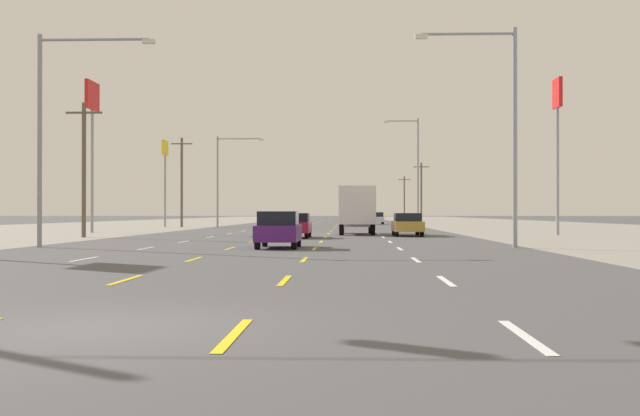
# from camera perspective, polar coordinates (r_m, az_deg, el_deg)

# --- Properties ---
(ground_plane) EXTENTS (572.00, 572.00, 0.00)m
(ground_plane) POSITION_cam_1_polar(r_m,az_deg,el_deg) (75.96, -0.28, -1.47)
(ground_plane) COLOR #4C4C4F
(lot_apron_left) EXTENTS (28.00, 440.00, 0.01)m
(lot_apron_left) POSITION_cam_1_polar(r_m,az_deg,el_deg) (80.85, -18.09, -1.38)
(lot_apron_left) COLOR gray
(lot_apron_left) RESTS_ON ground
(lot_apron_right) EXTENTS (28.00, 440.00, 0.01)m
(lot_apron_right) POSITION_cam_1_polar(r_m,az_deg,el_deg) (78.91, 17.99, -1.41)
(lot_apron_right) COLOR gray
(lot_apron_right) RESTS_ON ground
(lane_markings) EXTENTS (10.64, 227.60, 0.01)m
(lane_markings) POSITION_cam_1_polar(r_m,az_deg,el_deg) (114.43, 0.52, -1.09)
(lane_markings) COLOR white
(lane_markings) RESTS_ON ground
(signal_span_wire) EXTENTS (24.85, 0.52, 9.38)m
(signal_span_wire) POSITION_cam_1_polar(r_m,az_deg,el_deg) (16.76, -9.12, 13.48)
(signal_span_wire) COLOR brown
(signal_span_wire) RESTS_ON ground
(hatchback_center_turn_nearest) EXTENTS (1.72, 3.90, 1.54)m
(hatchback_center_turn_nearest) POSITION_cam_1_polar(r_m,az_deg,el_deg) (32.59, -3.05, -1.58)
(hatchback_center_turn_nearest) COLOR #4C196B
(hatchback_center_turn_nearest) RESTS_ON ground
(sedan_center_turn_near) EXTENTS (1.80, 4.50, 1.46)m
(sedan_center_turn_near) POSITION_cam_1_polar(r_m,az_deg,el_deg) (45.81, -1.85, -1.26)
(sedan_center_turn_near) COLOR maroon
(sedan_center_turn_near) RESTS_ON ground
(sedan_far_right_mid) EXTENTS (1.80, 4.50, 1.46)m
(sedan_far_right_mid) POSITION_cam_1_polar(r_m,az_deg,el_deg) (49.52, 6.43, -1.19)
(sedan_far_right_mid) COLOR #B28C33
(sedan_far_right_mid) RESTS_ON ground
(box_truck_inner_right_midfar) EXTENTS (2.40, 7.20, 3.23)m
(box_truck_inner_right_midfar) POSITION_cam_1_polar(r_m,az_deg,el_deg) (53.27, 2.71, 0.03)
(box_truck_inner_right_midfar) COLOR white
(box_truck_inner_right_midfar) RESTS_ON ground
(hatchback_far_right_far) EXTENTS (1.72, 3.90, 1.54)m
(hatchback_far_right_far) POSITION_cam_1_polar(r_m,az_deg,el_deg) (100.07, 4.20, -0.75)
(hatchback_far_right_far) COLOR silver
(hatchback_far_right_far) RESTS_ON ground
(sedan_inner_right_farther) EXTENTS (1.80, 4.50, 1.46)m
(sedan_inner_right_farther) POSITION_cam_1_polar(r_m,az_deg,el_deg) (101.10, 2.30, -0.76)
(sedan_inner_right_farther) COLOR #4C196B
(sedan_inner_right_farther) RESTS_ON ground
(pole_sign_left_row_1) EXTENTS (0.24, 2.72, 11.29)m
(pole_sign_left_row_1) POSITION_cam_1_polar(r_m,az_deg,el_deg) (60.77, -16.38, 6.63)
(pole_sign_left_row_1) COLOR gray
(pole_sign_left_row_1) RESTS_ON ground
(pole_sign_left_row_2) EXTENTS (0.24, 2.03, 9.09)m
(pole_sign_left_row_2) POSITION_cam_1_polar(r_m,az_deg,el_deg) (83.34, -11.31, 3.34)
(pole_sign_left_row_2) COLOR gray
(pole_sign_left_row_2) RESTS_ON ground
(pole_sign_right_row_1) EXTENTS (0.24, 1.70, 10.37)m
(pole_sign_right_row_1) POSITION_cam_1_polar(r_m,az_deg,el_deg) (53.97, 17.03, 6.22)
(pole_sign_right_row_1) COLOR gray
(pole_sign_right_row_1) RESTS_ON ground
(streetlight_left_row_0) EXTENTS (5.10, 0.26, 9.18)m
(streetlight_left_row_0) POSITION_cam_1_polar(r_m,az_deg,el_deg) (35.49, -18.98, 6.10)
(streetlight_left_row_0) COLOR gray
(streetlight_left_row_0) RESTS_ON ground
(streetlight_right_row_0) EXTENTS (4.29, 0.26, 9.29)m
(streetlight_right_row_0) POSITION_cam_1_polar(r_m,az_deg,el_deg) (33.79, 13.35, 6.36)
(streetlight_right_row_0) COLOR gray
(streetlight_right_row_0) RESTS_ON ground
(streetlight_left_row_1) EXTENTS (4.82, 0.26, 9.25)m
(streetlight_left_row_1) POSITION_cam_1_polar(r_m,az_deg,el_deg) (79.47, -7.14, 2.53)
(streetlight_left_row_1) COLOR gray
(streetlight_left_row_1) RESTS_ON ground
(streetlight_right_row_1) EXTENTS (3.56, 0.26, 10.98)m
(streetlight_right_row_1) POSITION_cam_1_polar(r_m,az_deg,el_deg) (78.77, 6.99, 3.10)
(streetlight_right_row_1) COLOR gray
(streetlight_right_row_1) RESTS_ON ground
(utility_pole_left_row_0) EXTENTS (2.20, 0.26, 8.11)m
(utility_pole_left_row_0) POSITION_cam_1_polar(r_m,az_deg,el_deg) (48.86, -16.94, 2.91)
(utility_pole_left_row_0) COLOR brown
(utility_pole_left_row_0) RESTS_ON ground
(utility_pole_left_row_1) EXTENTS (2.20, 0.26, 9.17)m
(utility_pole_left_row_1) POSITION_cam_1_polar(r_m,az_deg,el_deg) (80.96, -10.12, 1.99)
(utility_pole_left_row_1) COLOR brown
(utility_pole_left_row_1) RESTS_ON ground
(utility_pole_right_row_2) EXTENTS (2.20, 0.26, 8.58)m
(utility_pole_right_row_2) POSITION_cam_1_polar(r_m,az_deg,el_deg) (110.79, 7.44, 1.20)
(utility_pole_right_row_2) COLOR brown
(utility_pole_right_row_2) RESTS_ON ground
(utility_pole_right_row_3) EXTENTS (2.20, 0.26, 8.20)m
(utility_pole_right_row_3) POSITION_cam_1_polar(r_m,az_deg,el_deg) (144.03, 6.21, 0.77)
(utility_pole_right_row_3) COLOR brown
(utility_pole_right_row_3) RESTS_ON ground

